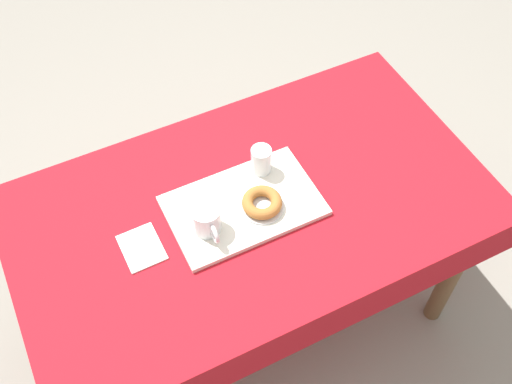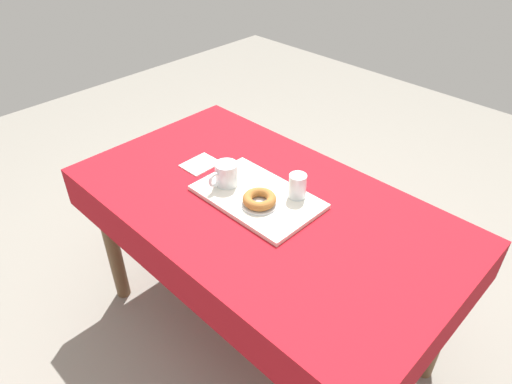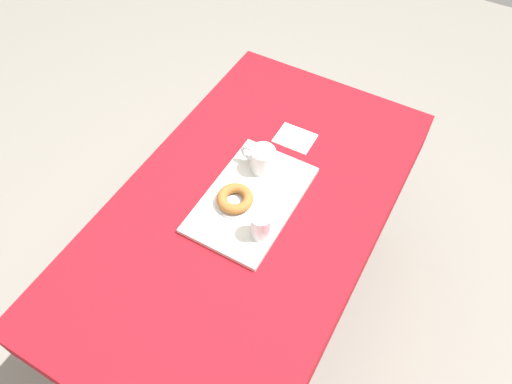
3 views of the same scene
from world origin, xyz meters
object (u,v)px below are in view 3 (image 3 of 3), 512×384
serving_tray (251,199)px  tea_mug_left (262,160)px  dining_table (248,224)px  donut_plate_left (235,202)px  sugar_donut_left (235,199)px  water_glass_near (261,226)px  paper_napkin (296,139)px

serving_tray → tea_mug_left: bearing=13.8°
dining_table → serving_tray: size_ratio=3.22×
tea_mug_left → donut_plate_left: tea_mug_left is taller
serving_tray → sugar_donut_left: bearing=141.2°
tea_mug_left → sugar_donut_left: 0.18m
tea_mug_left → water_glass_near: 0.27m
dining_table → donut_plate_left: (-0.02, 0.04, 0.12)m
serving_tray → sugar_donut_left: size_ratio=3.76×
donut_plate_left → sugar_donut_left: 0.02m
dining_table → tea_mug_left: 0.23m
dining_table → sugar_donut_left: 0.15m
serving_tray → paper_napkin: (0.32, -0.00, -0.01)m
dining_table → serving_tray: 0.11m
sugar_donut_left → dining_table: bearing=-64.9°
serving_tray → water_glass_near: (-0.11, -0.09, 0.05)m
dining_table → serving_tray: serving_tray is taller
dining_table → tea_mug_left: size_ratio=11.23×
tea_mug_left → water_glass_near: bearing=-152.0°
donut_plate_left → serving_tray: bearing=-38.8°
serving_tray → tea_mug_left: (0.13, 0.03, 0.05)m
water_glass_near → tea_mug_left: bearing=28.0°
water_glass_near → donut_plate_left: 0.15m
water_glass_near → donut_plate_left: water_glass_near is taller
serving_tray → dining_table: bearing=178.9°
donut_plate_left → water_glass_near: bearing=-115.7°
sugar_donut_left → serving_tray: bearing=-38.8°
dining_table → donut_plate_left: 0.13m
water_glass_near → donut_plate_left: bearing=64.3°
dining_table → paper_napkin: 0.37m
tea_mug_left → donut_plate_left: bearing=178.8°
serving_tray → water_glass_near: 0.15m
donut_plate_left → sugar_donut_left: sugar_donut_left is taller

